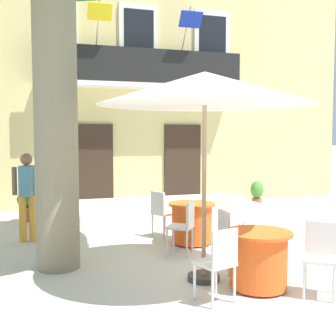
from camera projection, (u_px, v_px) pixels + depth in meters
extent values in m
plane|color=beige|center=(230.00, 248.00, 7.62)|extent=(120.00, 120.00, 0.00)
cube|color=#DBC67F|center=(124.00, 81.00, 13.85)|extent=(13.00, 4.00, 7.50)
cube|color=#332319|center=(93.00, 166.00, 11.73)|extent=(1.10, 0.08, 2.30)
cube|color=#332319|center=(182.00, 164.00, 12.51)|extent=(1.10, 0.08, 2.30)
cube|color=silver|center=(57.00, 34.00, 11.19)|extent=(1.10, 0.08, 1.90)
cube|color=black|center=(57.00, 33.00, 11.16)|extent=(0.84, 0.04, 1.60)
cube|color=silver|center=(139.00, 39.00, 11.84)|extent=(1.10, 0.08, 1.90)
cube|color=black|center=(139.00, 39.00, 11.81)|extent=(0.84, 0.04, 1.60)
cube|color=silver|center=(212.00, 44.00, 12.49)|extent=(1.10, 0.08, 1.90)
cube|color=black|center=(212.00, 44.00, 12.47)|extent=(0.84, 0.04, 1.60)
cube|color=silver|center=(141.00, 86.00, 11.67)|extent=(5.60, 0.65, 0.12)
cube|color=black|center=(144.00, 65.00, 11.35)|extent=(5.60, 0.06, 0.90)
cylinder|color=#B2B2B7|center=(97.00, 28.00, 11.04)|extent=(0.04, 0.95, 1.33)
cube|color=yellow|center=(100.00, 12.00, 10.59)|extent=(0.60, 0.29, 0.38)
cylinder|color=#B2B2B7|center=(185.00, 35.00, 11.75)|extent=(0.04, 0.95, 1.33)
cube|color=#192D9E|center=(191.00, 19.00, 11.30)|extent=(0.60, 0.29, 0.38)
cylinder|color=#995638|center=(54.00, 76.00, 11.00)|extent=(0.36, 0.36, 0.23)
ellipsoid|color=#4C8E38|center=(54.00, 62.00, 10.97)|extent=(0.47, 0.47, 0.48)
cylinder|color=#995638|center=(141.00, 78.00, 11.68)|extent=(0.25, 0.25, 0.32)
ellipsoid|color=#4C8E38|center=(141.00, 63.00, 11.65)|extent=(0.32, 0.32, 0.45)
cylinder|color=#47423D|center=(218.00, 82.00, 12.36)|extent=(0.31, 0.31, 0.26)
ellipsoid|color=#2D7533|center=(219.00, 73.00, 12.34)|extent=(0.41, 0.41, 0.26)
cube|color=silver|center=(151.00, 208.00, 10.98)|extent=(5.38, 2.63, 0.25)
cylinder|color=#7F755B|center=(56.00, 129.00, 6.32)|extent=(0.64, 0.64, 4.20)
cylinder|color=#EA561E|center=(192.00, 224.00, 7.88)|extent=(0.74, 0.74, 0.68)
cylinder|color=#EA561E|center=(192.00, 204.00, 7.85)|extent=(0.86, 0.86, 0.04)
cylinder|color=#2D2823|center=(192.00, 243.00, 7.91)|extent=(0.44, 0.44, 0.03)
cylinder|color=silver|center=(243.00, 234.00, 7.74)|extent=(0.04, 0.04, 0.45)
cylinder|color=silver|center=(224.00, 234.00, 7.73)|extent=(0.04, 0.04, 0.45)
cylinder|color=silver|center=(240.00, 229.00, 8.07)|extent=(0.04, 0.04, 0.45)
cylinder|color=silver|center=(222.00, 230.00, 8.07)|extent=(0.04, 0.04, 0.45)
cube|color=silver|center=(232.00, 218.00, 7.88)|extent=(0.50, 0.50, 0.04)
cube|color=silver|center=(231.00, 204.00, 8.05)|extent=(0.38, 0.15, 0.42)
cylinder|color=silver|center=(165.00, 223.00, 8.69)|extent=(0.04, 0.04, 0.45)
cylinder|color=silver|center=(177.00, 225.00, 8.44)|extent=(0.04, 0.04, 0.45)
cylinder|color=silver|center=(152.00, 225.00, 8.46)|extent=(0.04, 0.04, 0.45)
cylinder|color=silver|center=(164.00, 228.00, 8.21)|extent=(0.04, 0.04, 0.45)
cube|color=silver|center=(165.00, 213.00, 8.43)|extent=(0.53, 0.53, 0.04)
cube|color=silver|center=(158.00, 202.00, 8.29)|extent=(0.20, 0.36, 0.42)
cylinder|color=silver|center=(167.00, 243.00, 7.08)|extent=(0.04, 0.04, 0.45)
cylinder|color=silver|center=(173.00, 238.00, 7.40)|extent=(0.04, 0.04, 0.45)
cylinder|color=silver|center=(187.00, 244.00, 6.97)|extent=(0.04, 0.04, 0.45)
cylinder|color=silver|center=(192.00, 240.00, 7.29)|extent=(0.04, 0.04, 0.45)
cube|color=silver|center=(180.00, 227.00, 7.17)|extent=(0.56, 0.56, 0.04)
cube|color=silver|center=(190.00, 214.00, 7.09)|extent=(0.25, 0.33, 0.42)
cylinder|color=#EA561E|center=(258.00, 261.00, 5.57)|extent=(0.74, 0.74, 0.68)
cylinder|color=#EA561E|center=(259.00, 233.00, 5.54)|extent=(0.86, 0.86, 0.04)
cylinder|color=#2D2823|center=(258.00, 288.00, 5.60)|extent=(0.44, 0.44, 0.03)
cylinder|color=silver|center=(194.00, 282.00, 5.20)|extent=(0.04, 0.04, 0.45)
cylinder|color=silver|center=(216.00, 277.00, 5.39)|extent=(0.04, 0.04, 0.45)
cylinder|color=silver|center=(213.00, 290.00, 4.92)|extent=(0.04, 0.04, 0.45)
cylinder|color=silver|center=(234.00, 284.00, 5.11)|extent=(0.04, 0.04, 0.45)
cube|color=silver|center=(214.00, 263.00, 5.14)|extent=(0.50, 0.50, 0.04)
cube|color=silver|center=(225.00, 248.00, 4.97)|extent=(0.38, 0.15, 0.42)
cylinder|color=silver|center=(334.00, 285.00, 5.09)|extent=(0.04, 0.04, 0.45)
cylinder|color=silver|center=(304.00, 281.00, 5.22)|extent=(0.04, 0.04, 0.45)
cylinder|color=silver|center=(334.00, 276.00, 5.41)|extent=(0.04, 0.04, 0.45)
cylinder|color=silver|center=(306.00, 273.00, 5.53)|extent=(0.04, 0.04, 0.45)
cube|color=silver|center=(320.00, 259.00, 5.29)|extent=(0.56, 0.56, 0.04)
cube|color=silver|center=(321.00, 238.00, 5.44)|extent=(0.32, 0.27, 0.42)
cylinder|color=silver|center=(241.00, 252.00, 6.51)|extent=(0.04, 0.04, 0.45)
cylinder|color=silver|center=(251.00, 258.00, 6.18)|extent=(0.04, 0.04, 0.45)
cylinder|color=silver|center=(220.00, 254.00, 6.42)|extent=(0.04, 0.04, 0.45)
cylinder|color=silver|center=(229.00, 260.00, 6.10)|extent=(0.04, 0.04, 0.45)
cube|color=silver|center=(235.00, 240.00, 6.28)|extent=(0.42, 0.42, 0.04)
cube|color=silver|center=(224.00, 225.00, 6.22)|extent=(0.06, 0.38, 0.42)
cylinder|color=#997A56|center=(204.00, 189.00, 5.82)|extent=(0.06, 0.06, 2.55)
cylinder|color=#333333|center=(204.00, 277.00, 5.92)|extent=(0.44, 0.44, 0.08)
cone|color=white|center=(205.00, 89.00, 5.72)|extent=(2.90, 2.90, 0.45)
cylinder|color=#995638|center=(26.00, 214.00, 9.95)|extent=(0.31, 0.31, 0.33)
ellipsoid|color=#2D7533|center=(26.00, 199.00, 9.92)|extent=(0.40, 0.40, 0.36)
cylinder|color=#995638|center=(257.00, 203.00, 11.89)|extent=(0.27, 0.27, 0.25)
ellipsoid|color=#4C8E38|center=(257.00, 189.00, 11.86)|extent=(0.36, 0.36, 0.49)
cylinder|color=gold|center=(23.00, 219.00, 8.02)|extent=(0.14, 0.14, 0.87)
cylinder|color=gold|center=(33.00, 218.00, 8.08)|extent=(0.14, 0.14, 0.87)
cube|color=teal|center=(27.00, 181.00, 8.00)|extent=(0.30, 0.38, 0.56)
sphere|color=brown|center=(26.00, 159.00, 7.96)|extent=(0.22, 0.22, 0.22)
cylinder|color=brown|center=(14.00, 181.00, 7.93)|extent=(0.09, 0.09, 0.52)
cylinder|color=brown|center=(39.00, 180.00, 8.06)|extent=(0.09, 0.09, 0.52)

